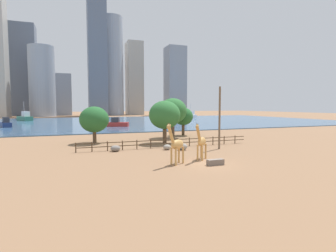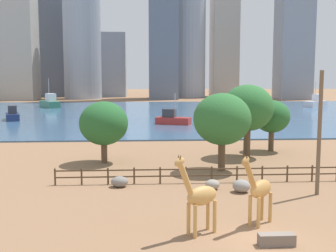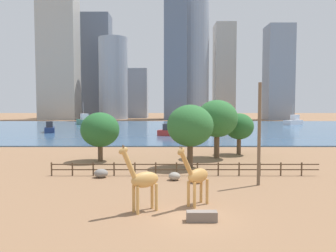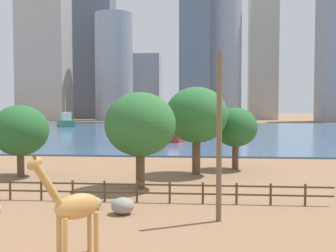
{
  "view_description": "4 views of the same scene",
  "coord_description": "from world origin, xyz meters",
  "px_view_note": "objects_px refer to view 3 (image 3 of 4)",
  "views": [
    {
      "loc": [
        -13.35,
        -23.77,
        6.04
      ],
      "look_at": [
        3.0,
        20.73,
        2.44
      ],
      "focal_mm": 28.0,
      "sensor_mm": 36.0,
      "label": 1
    },
    {
      "loc": [
        -6.24,
        -20.22,
        8.27
      ],
      "look_at": [
        -3.25,
        28.59,
        2.61
      ],
      "focal_mm": 45.0,
      "sensor_mm": 36.0,
      "label": 2
    },
    {
      "loc": [
        -1.65,
        -19.5,
        6.82
      ],
      "look_at": [
        -1.67,
        35.97,
        3.35
      ],
      "focal_mm": 35.0,
      "sensor_mm": 36.0,
      "label": 3
    },
    {
      "loc": [
        5.33,
        -13.44,
        6.03
      ],
      "look_at": [
        2.24,
        22.48,
        4.19
      ],
      "focal_mm": 45.0,
      "sensor_mm": 36.0,
      "label": 4
    }
  ],
  "objects_px": {
    "tree_left_large": "(190,126)",
    "boulder_near_fence": "(101,173)",
    "boat_barge": "(294,121)",
    "boat_tug": "(84,121)",
    "giraffe_tall": "(196,176)",
    "boulder_by_pole": "(174,176)",
    "utility_pole": "(259,134)",
    "boulder_small": "(197,177)",
    "tree_right_tall": "(217,119)",
    "giraffe_companion": "(143,180)",
    "feeding_trough": "(202,216)",
    "boat_sailboat": "(171,132)",
    "tree_left_small": "(239,127)",
    "boat_ferry": "(50,129)",
    "tree_center_broad": "(100,130)"
  },
  "relations": [
    {
      "from": "boulder_small",
      "to": "tree_right_tall",
      "type": "distance_m",
      "value": 14.82
    },
    {
      "from": "boulder_near_fence",
      "to": "giraffe_companion",
      "type": "bearing_deg",
      "value": -64.7
    },
    {
      "from": "boulder_near_fence",
      "to": "tree_left_small",
      "type": "distance_m",
      "value": 22.17
    },
    {
      "from": "giraffe_tall",
      "to": "tree_center_broad",
      "type": "relative_size",
      "value": 0.71
    },
    {
      "from": "giraffe_tall",
      "to": "tree_left_small",
      "type": "xyz_separation_m",
      "value": [
        7.96,
        23.45,
        1.85
      ]
    },
    {
      "from": "boat_sailboat",
      "to": "utility_pole",
      "type": "bearing_deg",
      "value": -58.6
    },
    {
      "from": "tree_right_tall",
      "to": "boat_barge",
      "type": "height_order",
      "value": "tree_right_tall"
    },
    {
      "from": "utility_pole",
      "to": "boat_tug",
      "type": "xyz_separation_m",
      "value": [
        -37.22,
        86.71,
        -2.88
      ]
    },
    {
      "from": "tree_right_tall",
      "to": "boulder_small",
      "type": "bearing_deg",
      "value": -105.59
    },
    {
      "from": "giraffe_companion",
      "to": "feeding_trough",
      "type": "relative_size",
      "value": 2.47
    },
    {
      "from": "boulder_by_pole",
      "to": "tree_right_tall",
      "type": "distance_m",
      "value": 14.66
    },
    {
      "from": "boat_tug",
      "to": "boat_sailboat",
      "type": "bearing_deg",
      "value": -174.08
    },
    {
      "from": "giraffe_companion",
      "to": "boat_ferry",
      "type": "bearing_deg",
      "value": -98.27
    },
    {
      "from": "tree_left_large",
      "to": "boulder_near_fence",
      "type": "bearing_deg",
      "value": -149.83
    },
    {
      "from": "giraffe_companion",
      "to": "boat_ferry",
      "type": "distance_m",
      "value": 66.08
    },
    {
      "from": "boulder_near_fence",
      "to": "tree_left_large",
      "type": "distance_m",
      "value": 10.99
    },
    {
      "from": "utility_pole",
      "to": "boat_tug",
      "type": "distance_m",
      "value": 94.4
    },
    {
      "from": "utility_pole",
      "to": "boat_sailboat",
      "type": "relative_size",
      "value": 1.38
    },
    {
      "from": "tree_left_large",
      "to": "boat_sailboat",
      "type": "bearing_deg",
      "value": 92.89
    },
    {
      "from": "boulder_by_pole",
      "to": "boat_tug",
      "type": "height_order",
      "value": "boat_tug"
    },
    {
      "from": "utility_pole",
      "to": "feeding_trough",
      "type": "relative_size",
      "value": 4.87
    },
    {
      "from": "boat_barge",
      "to": "boat_tug",
      "type": "bearing_deg",
      "value": -38.49
    },
    {
      "from": "utility_pole",
      "to": "tree_left_small",
      "type": "xyz_separation_m",
      "value": [
        2.13,
        17.66,
        -0.49
      ]
    },
    {
      "from": "feeding_trough",
      "to": "boat_sailboat",
      "type": "bearing_deg",
      "value": 91.49
    },
    {
      "from": "boulder_near_fence",
      "to": "tree_right_tall",
      "type": "xyz_separation_m",
      "value": [
        12.67,
        11.53,
        4.7
      ]
    },
    {
      "from": "giraffe_companion",
      "to": "boulder_by_pole",
      "type": "xyz_separation_m",
      "value": [
        2.2,
        8.91,
        -1.72
      ]
    },
    {
      "from": "boulder_near_fence",
      "to": "boulder_small",
      "type": "relative_size",
      "value": 1.03
    },
    {
      "from": "tree_right_tall",
      "to": "giraffe_tall",
      "type": "bearing_deg",
      "value": -102.24
    },
    {
      "from": "feeding_trough",
      "to": "boat_barge",
      "type": "bearing_deg",
      "value": 66.2
    },
    {
      "from": "boulder_small",
      "to": "tree_left_small",
      "type": "height_order",
      "value": "tree_left_small"
    },
    {
      "from": "giraffe_companion",
      "to": "boat_tug",
      "type": "distance_m",
      "value": 97.81
    },
    {
      "from": "tree_center_broad",
      "to": "tree_left_large",
      "type": "bearing_deg",
      "value": -20.79
    },
    {
      "from": "boat_sailboat",
      "to": "boat_ferry",
      "type": "bearing_deg",
      "value": -174.59
    },
    {
      "from": "boulder_by_pole",
      "to": "utility_pole",
      "type": "bearing_deg",
      "value": -14.59
    },
    {
      "from": "giraffe_tall",
      "to": "boulder_by_pole",
      "type": "relative_size",
      "value": 3.95
    },
    {
      "from": "boulder_by_pole",
      "to": "feeding_trough",
      "type": "height_order",
      "value": "boulder_by_pole"
    },
    {
      "from": "giraffe_tall",
      "to": "utility_pole",
      "type": "bearing_deg",
      "value": 179.69
    },
    {
      "from": "boulder_small",
      "to": "feeding_trough",
      "type": "bearing_deg",
      "value": -93.22
    },
    {
      "from": "giraffe_tall",
      "to": "boat_sailboat",
      "type": "distance_m",
      "value": 49.76
    },
    {
      "from": "tree_left_large",
      "to": "boat_barge",
      "type": "height_order",
      "value": "boat_barge"
    },
    {
      "from": "boulder_by_pole",
      "to": "boat_ferry",
      "type": "relative_size",
      "value": 0.16
    },
    {
      "from": "boat_sailboat",
      "to": "boulder_small",
      "type": "bearing_deg",
      "value": -65.27
    },
    {
      "from": "boulder_by_pole",
      "to": "boat_barge",
      "type": "relative_size",
      "value": 0.14
    },
    {
      "from": "tree_left_large",
      "to": "boat_tug",
      "type": "xyz_separation_m",
      "value": [
        -31.9,
        78.63,
        -3.1
      ]
    },
    {
      "from": "boulder_small",
      "to": "boat_sailboat",
      "type": "height_order",
      "value": "boat_sailboat"
    },
    {
      "from": "utility_pole",
      "to": "tree_right_tall",
      "type": "height_order",
      "value": "utility_pole"
    },
    {
      "from": "tree_center_broad",
      "to": "giraffe_companion",
      "type": "bearing_deg",
      "value": -70.78
    },
    {
      "from": "giraffe_companion",
      "to": "tree_right_tall",
      "type": "xyz_separation_m",
      "value": [
        7.93,
        21.54,
        3.02
      ]
    },
    {
      "from": "boat_ferry",
      "to": "boat_sailboat",
      "type": "relative_size",
      "value": 1.06
    },
    {
      "from": "utility_pole",
      "to": "tree_right_tall",
      "type": "relative_size",
      "value": 1.16
    }
  ]
}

